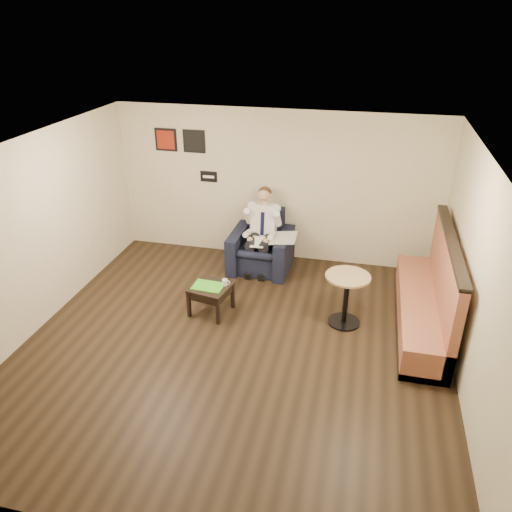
% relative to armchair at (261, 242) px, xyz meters
% --- Properties ---
extents(ground, '(6.00, 6.00, 0.00)m').
position_rel_armchair_xyz_m(ground, '(0.16, -2.42, -0.52)').
color(ground, black).
rests_on(ground, ground).
extents(wall_back, '(6.00, 0.02, 2.80)m').
position_rel_armchair_xyz_m(wall_back, '(0.16, 0.58, 0.88)').
color(wall_back, beige).
rests_on(wall_back, ground).
extents(wall_front, '(6.00, 0.02, 2.80)m').
position_rel_armchair_xyz_m(wall_front, '(0.16, -5.42, 0.88)').
color(wall_front, beige).
rests_on(wall_front, ground).
extents(wall_left, '(0.02, 6.00, 2.80)m').
position_rel_armchair_xyz_m(wall_left, '(-2.84, -2.42, 0.88)').
color(wall_left, beige).
rests_on(wall_left, ground).
extents(wall_right, '(0.02, 6.00, 2.80)m').
position_rel_armchair_xyz_m(wall_right, '(3.16, -2.42, 0.88)').
color(wall_right, beige).
rests_on(wall_right, ground).
extents(ceiling, '(6.00, 6.00, 0.02)m').
position_rel_armchair_xyz_m(ceiling, '(0.16, -2.42, 2.28)').
color(ceiling, white).
rests_on(ceiling, wall_back).
extents(seating_sign, '(0.32, 0.02, 0.20)m').
position_rel_armchair_xyz_m(seating_sign, '(-1.14, 0.56, 0.98)').
color(seating_sign, black).
rests_on(seating_sign, wall_back).
extents(art_print_left, '(0.42, 0.03, 0.42)m').
position_rel_armchair_xyz_m(art_print_left, '(-1.94, 0.56, 1.63)').
color(art_print_left, maroon).
rests_on(art_print_left, wall_back).
extents(art_print_right, '(0.42, 0.03, 0.42)m').
position_rel_armchair_xyz_m(art_print_right, '(-1.39, 0.56, 1.63)').
color(art_print_right, black).
rests_on(art_print_right, wall_back).
extents(armchair, '(1.09, 1.09, 1.04)m').
position_rel_armchair_xyz_m(armchair, '(0.00, 0.00, 0.00)').
color(armchair, black).
rests_on(armchair, ground).
extents(seated_man, '(0.69, 1.03, 1.42)m').
position_rel_armchair_xyz_m(seated_man, '(-0.00, -0.14, 0.19)').
color(seated_man, white).
rests_on(seated_man, armchair).
extents(lap_papers, '(0.25, 0.35, 0.01)m').
position_rel_armchair_xyz_m(lap_papers, '(-0.00, -0.25, 0.12)').
color(lap_papers, white).
rests_on(lap_papers, seated_man).
extents(newspaper, '(0.47, 0.58, 0.01)m').
position_rel_armchair_xyz_m(newspaper, '(0.43, -0.12, 0.19)').
color(newspaper, silver).
rests_on(newspaper, armchair).
extents(side_table, '(0.67, 0.67, 0.47)m').
position_rel_armchair_xyz_m(side_table, '(-0.43, -1.65, -0.28)').
color(side_table, black).
rests_on(side_table, ground).
extents(green_folder, '(0.48, 0.36, 0.01)m').
position_rel_armchair_xyz_m(green_folder, '(-0.47, -1.66, -0.04)').
color(green_folder, green).
rests_on(green_folder, side_table).
extents(coffee_mug, '(0.10, 0.10, 0.10)m').
position_rel_armchair_xyz_m(coffee_mug, '(-0.23, -1.56, -0.00)').
color(coffee_mug, white).
rests_on(coffee_mug, side_table).
extents(smartphone, '(0.16, 0.12, 0.01)m').
position_rel_armchair_xyz_m(smartphone, '(-0.35, -1.49, -0.05)').
color(smartphone, black).
rests_on(smartphone, side_table).
extents(banquette, '(0.66, 2.79, 1.43)m').
position_rel_armchair_xyz_m(banquette, '(2.75, -1.26, 0.20)').
color(banquette, '#99533B').
rests_on(banquette, ground).
extents(cafe_table, '(0.85, 0.85, 0.83)m').
position_rel_armchair_xyz_m(cafe_table, '(1.64, -1.48, -0.10)').
color(cafe_table, '#9D7C55').
rests_on(cafe_table, ground).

